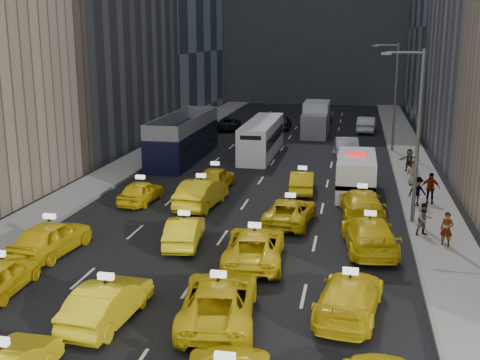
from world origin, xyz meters
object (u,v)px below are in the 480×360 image
at_px(double_decker, 184,138).
at_px(city_bus, 262,138).
at_px(pedestrian_0, 447,229).
at_px(box_truck, 316,119).
at_px(nypd_van, 356,175).

distance_m(double_decker, city_bus, 6.50).
relative_size(double_decker, city_bus, 1.10).
bearing_deg(pedestrian_0, box_truck, 124.67).
bearing_deg(double_decker, nypd_van, -35.48).
xyz_separation_m(nypd_van, double_decker, (-13.45, 8.26, 0.55)).
relative_size(city_bus, pedestrian_0, 6.93).
distance_m(nypd_van, pedestrian_0, 10.17).
bearing_deg(box_truck, pedestrian_0, -80.89).
height_order(nypd_van, pedestrian_0, nypd_van).
xyz_separation_m(nypd_van, city_bus, (-7.67, 11.21, 0.21)).
height_order(city_bus, pedestrian_0, city_bus).
xyz_separation_m(nypd_van, pedestrian_0, (4.17, -9.27, -0.23)).
distance_m(city_bus, pedestrian_0, 23.67).
height_order(city_bus, box_truck, box_truck).
height_order(nypd_van, box_truck, box_truck).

